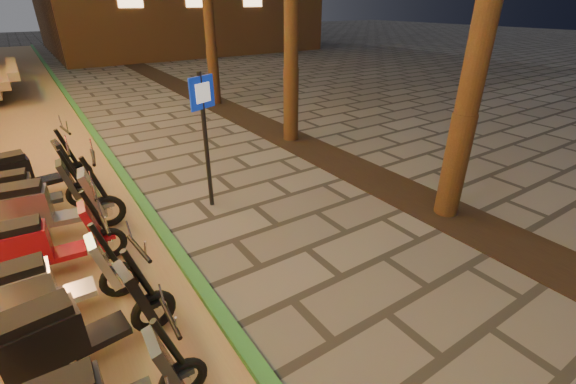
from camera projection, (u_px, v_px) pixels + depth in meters
parking_strip at (25, 151)px, 9.86m from camera, size 3.40×60.00×0.01m
green_curb at (97, 138)px, 10.69m from camera, size 0.18×60.00×0.10m
planting_strip at (338, 161)px, 9.23m from camera, size 1.20×40.00×0.02m
pedestrian_sign at (204, 123)px, 6.58m from camera, size 0.51×0.24×2.44m
scooter_6 at (72, 329)px, 3.84m from camera, size 1.70×0.64×1.20m
scooter_7 at (46, 287)px, 4.45m from camera, size 1.62×0.57×1.15m
scooter_8 at (42, 244)px, 5.20m from camera, size 1.66×0.58×1.17m
scooter_9 at (43, 208)px, 5.99m from camera, size 1.86×0.74×1.31m
scooter_10 at (28, 192)px, 6.63m from camera, size 1.66×0.58×1.17m
scooter_11 at (26, 174)px, 7.21m from camera, size 1.83×0.73×1.28m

